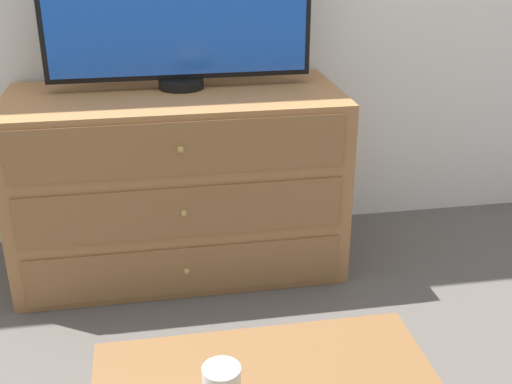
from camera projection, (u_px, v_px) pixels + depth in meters
name	position (u px, v px, depth m)	size (l,w,h in m)	color
ground_plane	(157.00, 230.00, 2.90)	(12.00, 12.00, 0.00)	#56514C
dresser	(180.00, 182.00, 2.50)	(1.24, 0.57, 0.71)	#9E6B3D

